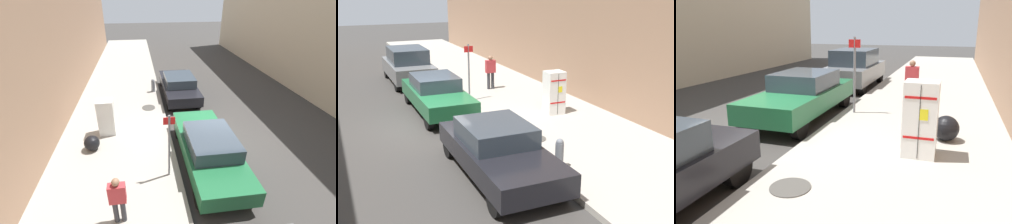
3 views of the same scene
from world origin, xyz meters
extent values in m
plane|color=#383533|center=(0.00, 0.00, 0.00)|extent=(80.00, 80.00, 0.00)
cube|color=#9E998E|center=(-4.19, 0.00, 0.08)|extent=(4.69, 44.00, 0.17)
cube|color=white|center=(-4.54, 0.87, 0.95)|extent=(0.68, 0.58, 1.57)
cube|color=black|center=(-4.54, 1.17, 0.95)|extent=(0.01, 0.01, 1.49)
cube|color=yellow|center=(-4.62, 1.17, 1.13)|extent=(0.16, 0.01, 0.22)
cube|color=red|center=(-4.54, 1.17, 1.46)|extent=(0.61, 0.01, 0.05)
cube|color=red|center=(-4.54, 1.17, 0.64)|extent=(0.61, 0.01, 0.05)
cylinder|color=#47443F|center=(-2.66, 3.02, 0.17)|extent=(0.70, 0.70, 0.02)
cylinder|color=slate|center=(-2.25, -2.02, 1.32)|extent=(0.07, 0.07, 2.31)
cube|color=red|center=(-2.25, -2.00, 2.28)|extent=(0.36, 0.02, 0.24)
cylinder|color=slate|center=(-2.24, 5.18, 0.51)|extent=(0.22, 0.22, 0.69)
sphere|color=slate|center=(-2.24, 5.18, 0.88)|extent=(0.20, 0.20, 0.20)
sphere|color=black|center=(-5.04, -0.25, 0.47)|extent=(0.60, 0.60, 0.60)
cylinder|color=#333338|center=(-3.89, -3.56, 0.54)|extent=(0.14, 0.14, 0.75)
cylinder|color=#333338|center=(-3.69, -3.56, 0.54)|extent=(0.14, 0.14, 0.75)
cube|color=#B73338|center=(-3.79, -3.56, 1.20)|extent=(0.44, 0.22, 0.56)
sphere|color=#8C664C|center=(-3.79, -3.56, 1.59)|extent=(0.20, 0.20, 0.20)
cube|color=#1E6038|center=(-0.76, -1.44, 0.64)|extent=(1.79, 4.80, 0.55)
cube|color=#2D3842|center=(-0.76, -1.68, 1.17)|extent=(1.58, 2.01, 0.50)
cylinder|color=black|center=(-1.52, 0.34, 0.37)|extent=(0.22, 0.74, 0.74)
cylinder|color=black|center=(0.01, 0.34, 0.37)|extent=(0.22, 0.74, 0.74)
cylinder|color=black|center=(-1.52, -3.21, 0.37)|extent=(0.22, 0.74, 0.74)
cylinder|color=black|center=(0.01, -3.21, 0.37)|extent=(0.22, 0.74, 0.74)
cube|color=black|center=(-0.76, 4.69, 0.61)|extent=(1.86, 4.66, 0.55)
cube|color=#2D3842|center=(-0.76, 4.46, 1.13)|extent=(1.63, 1.96, 0.50)
cylinder|color=black|center=(-1.55, 6.44, 0.33)|extent=(0.22, 0.67, 0.67)
cylinder|color=black|center=(0.04, 6.44, 0.33)|extent=(0.22, 0.67, 0.67)
cylinder|color=black|center=(-1.55, 2.94, 0.33)|extent=(0.22, 0.67, 0.67)
cylinder|color=black|center=(0.04, 2.94, 0.33)|extent=(0.22, 0.67, 0.67)
camera|label=1|loc=(-3.05, -7.68, 5.70)|focal=24.00mm
camera|label=2|loc=(3.05, 13.84, 4.76)|focal=45.00mm
camera|label=3|loc=(-5.10, 7.45, 2.81)|focal=35.00mm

